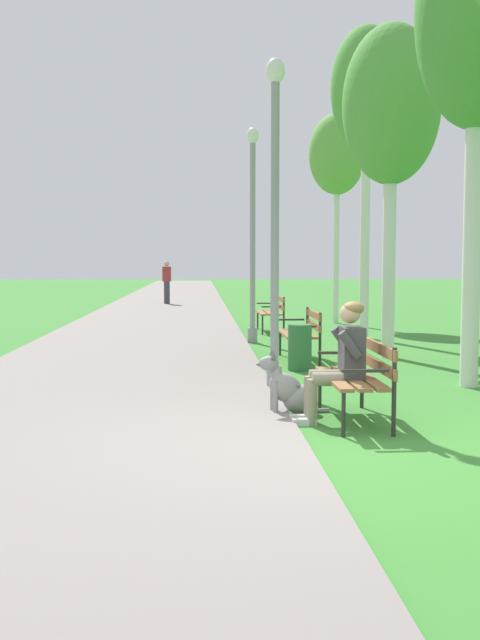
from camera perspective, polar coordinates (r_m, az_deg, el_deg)
ground_plane at (r=6.74m, az=6.82°, el=-9.77°), size 120.00×120.00×0.00m
paved_path at (r=30.50m, az=-5.40°, el=1.45°), size 4.33×60.00×0.04m
park_bench_near at (r=7.82m, az=9.11°, el=-3.96°), size 0.55×1.50×0.85m
park_bench_mid at (r=12.45m, az=4.80°, el=-0.76°), size 0.55×1.50×0.85m
park_bench_far at (r=17.43m, az=2.52°, el=0.77°), size 0.55×1.50×0.85m
person_seated_on_near_bench at (r=7.69m, az=7.73°, el=-2.83°), size 0.74×0.49×1.25m
dog_grey at (r=8.15m, az=3.84°, el=-5.37°), size 0.83×0.33×0.71m
lamp_post_near at (r=9.64m, az=2.68°, el=7.62°), size 0.24×0.24×4.21m
lamp_post_mid at (r=15.08m, az=0.97°, el=6.70°), size 0.24×0.24×4.30m
birch_tree_second at (r=10.68m, az=17.68°, el=21.07°), size 1.58×1.63×6.29m
birch_tree_third at (r=13.27m, az=11.48°, el=15.61°), size 1.64×1.73×5.62m
birch_tree_fourth at (r=16.59m, az=9.66°, el=16.73°), size 1.52×1.53×6.58m
birch_tree_fifth at (r=20.16m, az=7.43°, el=12.32°), size 1.49×1.45×5.51m
litter_bin at (r=11.34m, az=4.59°, el=-2.11°), size 0.36×0.36×0.70m
pedestrian_distant at (r=28.24m, az=-5.61°, el=2.87°), size 0.32×0.22×1.65m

